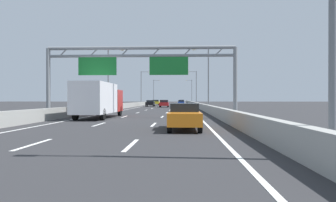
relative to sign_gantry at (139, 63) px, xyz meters
name	(u,v)px	position (x,y,z in m)	size (l,w,h in m)	color
ground_plane	(170,104)	(0.15, 71.42, -4.84)	(260.00, 260.00, 0.00)	#2D2D30
lane_dash_left_1	(33,144)	(-1.65, -16.08, -4.83)	(0.16, 3.00, 0.01)	white
lane_dash_left_2	(99,124)	(-1.65, -7.08, -4.83)	(0.16, 3.00, 0.01)	white
lane_dash_left_3	(124,117)	(-1.65, 1.92, -4.83)	(0.16, 3.00, 0.01)	white
lane_dash_left_4	(138,113)	(-1.65, 10.92, -4.83)	(0.16, 3.00, 0.01)	white
lane_dash_left_5	(146,110)	(-1.65, 19.92, -4.83)	(0.16, 3.00, 0.01)	white
lane_dash_left_6	(152,108)	(-1.65, 28.92, -4.83)	(0.16, 3.00, 0.01)	white
lane_dash_left_7	(156,107)	(-1.65, 37.92, -4.83)	(0.16, 3.00, 0.01)	white
lane_dash_left_8	(159,106)	(-1.65, 46.92, -4.83)	(0.16, 3.00, 0.01)	white
lane_dash_left_9	(161,105)	(-1.65, 55.92, -4.83)	(0.16, 3.00, 0.01)	white
lane_dash_left_10	(163,105)	(-1.65, 64.92, -4.83)	(0.16, 3.00, 0.01)	white
lane_dash_left_11	(165,104)	(-1.65, 73.92, -4.83)	(0.16, 3.00, 0.01)	white
lane_dash_left_12	(166,104)	(-1.65, 82.92, -4.83)	(0.16, 3.00, 0.01)	white
lane_dash_left_13	(168,104)	(-1.65, 91.92, -4.83)	(0.16, 3.00, 0.01)	white
lane_dash_left_14	(169,103)	(-1.65, 100.92, -4.83)	(0.16, 3.00, 0.01)	white
lane_dash_left_15	(169,103)	(-1.65, 109.92, -4.83)	(0.16, 3.00, 0.01)	white
lane_dash_left_16	(170,103)	(-1.65, 118.92, -4.83)	(0.16, 3.00, 0.01)	white
lane_dash_left_17	(171,103)	(-1.65, 127.92, -4.83)	(0.16, 3.00, 0.01)	white
lane_dash_right_1	(131,145)	(1.95, -16.08, -4.83)	(0.16, 3.00, 0.01)	white
lane_dash_right_2	(154,125)	(1.95, -7.08, -4.83)	(0.16, 3.00, 0.01)	white
lane_dash_right_3	(162,117)	(1.95, 1.92, -4.83)	(0.16, 3.00, 0.01)	white
lane_dash_right_4	(167,113)	(1.95, 10.92, -4.83)	(0.16, 3.00, 0.01)	white
lane_dash_right_5	(170,110)	(1.95, 19.92, -4.83)	(0.16, 3.00, 0.01)	white
lane_dash_right_6	(172,108)	(1.95, 28.92, -4.83)	(0.16, 3.00, 0.01)	white
lane_dash_right_7	(173,107)	(1.95, 37.92, -4.83)	(0.16, 3.00, 0.01)	white
lane_dash_right_8	(174,106)	(1.95, 46.92, -4.83)	(0.16, 3.00, 0.01)	white
lane_dash_right_9	(175,105)	(1.95, 55.92, -4.83)	(0.16, 3.00, 0.01)	white
lane_dash_right_10	(176,105)	(1.95, 64.92, -4.83)	(0.16, 3.00, 0.01)	white
lane_dash_right_11	(176,104)	(1.95, 73.92, -4.83)	(0.16, 3.00, 0.01)	white
lane_dash_right_12	(177,104)	(1.95, 82.92, -4.83)	(0.16, 3.00, 0.01)	white
lane_dash_right_13	(177,104)	(1.95, 91.92, -4.83)	(0.16, 3.00, 0.01)	white
lane_dash_right_14	(177,103)	(1.95, 100.92, -4.83)	(0.16, 3.00, 0.01)	white
lane_dash_right_15	(178,103)	(1.95, 109.92, -4.83)	(0.16, 3.00, 0.01)	white
lane_dash_right_16	(178,103)	(1.95, 118.92, -4.83)	(0.16, 3.00, 0.01)	white
lane_dash_right_17	(178,103)	(1.95, 127.92, -4.83)	(0.16, 3.00, 0.01)	white
edge_line_left	(150,105)	(-5.10, 59.42, -4.83)	(0.16, 176.00, 0.01)	white
edge_line_right	(187,105)	(5.40, 59.42, -4.83)	(0.16, 176.00, 0.01)	white
barrier_left	(152,103)	(-6.75, 81.42, -4.36)	(0.45, 220.00, 0.95)	#9E9E99
barrier_right	(191,103)	(7.05, 81.42, -4.36)	(0.45, 220.00, 0.95)	#9E9E99
sign_gantry	(139,63)	(0.00, 0.00, 0.00)	(16.94, 0.36, 6.36)	gray
streetlamp_left_mid	(110,75)	(-7.31, 20.18, 0.56)	(2.58, 0.28, 9.50)	slate
streetlamp_right_mid	(207,75)	(7.62, 20.18, 0.56)	(2.58, 0.28, 9.50)	slate
streetlamp_left_far	(142,86)	(-7.31, 58.97, 0.56)	(2.58, 0.28, 9.50)	slate
streetlamp_right_far	(196,86)	(7.62, 58.97, 0.56)	(2.58, 0.28, 9.50)	slate
streetlamp_left_distant	(154,90)	(-7.31, 97.76, 0.56)	(2.58, 0.28, 9.50)	slate
streetlamp_right_distant	(191,90)	(7.62, 97.76, 0.56)	(2.58, 0.28, 9.50)	slate
orange_car	(184,116)	(3.93, -10.24, -4.10)	(1.71, 4.45, 1.43)	orange
black_car	(150,103)	(-3.45, 44.04, -4.08)	(1.88, 4.23, 1.45)	black
yellow_car	(156,102)	(-3.67, 62.41, -4.07)	(1.89, 4.49, 1.50)	yellow
blue_car	(181,103)	(3.64, 57.94, -4.10)	(1.79, 4.26, 1.41)	#2347AD
red_car	(164,103)	(0.11, 37.51, -4.05)	(1.86, 4.33, 1.53)	red
green_car	(181,101)	(3.54, 108.20, -4.10)	(1.89, 4.61, 1.42)	#1E7A38
silver_car	(182,102)	(3.76, 82.82, -4.07)	(1.83, 4.22, 1.48)	#A8ADB2
box_truck	(99,99)	(-3.52, -0.18, -3.15)	(2.47, 8.96, 3.05)	#B21E19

